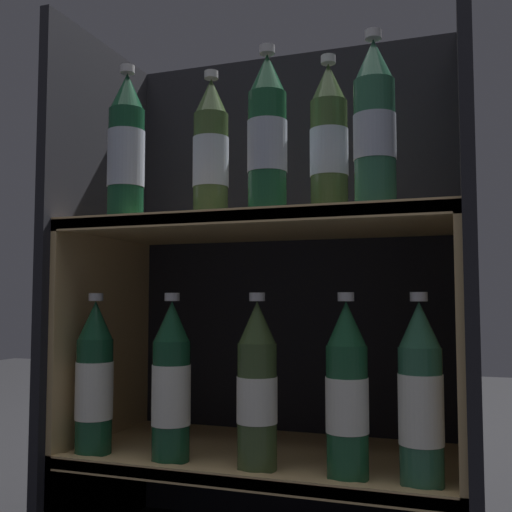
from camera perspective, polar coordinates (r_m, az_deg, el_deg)
The scene contains 15 objects.
fridge_back_wall at distance 1.29m, azimuth 3.32°, elevation -2.62°, with size 0.74×0.02×1.00m, color black.
fridge_side_left at distance 1.28m, azimuth -14.74°, elevation -2.48°, with size 0.02×0.38×1.00m, color black.
fridge_side_right at distance 1.06m, azimuth 19.65°, elevation -2.08°, with size 0.02×0.38×1.00m, color black.
shelf_lower at distance 1.15m, azimuth 0.69°, elevation -19.68°, with size 0.70×0.34×0.19m.
shelf_upper at distance 1.11m, azimuth 0.74°, elevation -5.18°, with size 0.70×0.34×0.62m.
bottle_upper_front_0 at distance 1.14m, azimuth -12.26°, elevation 9.81°, with size 0.07×0.07×0.29m.
bottle_upper_front_1 at distance 1.03m, azimuth 1.08°, elevation 11.27°, with size 0.07×0.07×0.29m.
bottle_upper_front_2 at distance 0.99m, azimuth 11.22°, elevation 12.00°, with size 0.07×0.07×0.29m.
bottle_upper_back_0 at distance 1.14m, azimuth -4.33°, elevation 9.69°, with size 0.07×0.07×0.29m.
bottle_upper_back_1 at distance 1.08m, azimuth 6.96°, elevation 10.60°, with size 0.07×0.07×0.29m.
bottle_lower_front_0 at distance 1.15m, azimuth -15.14°, elevation -11.41°, with size 0.07×0.07×0.29m.
bottle_lower_front_1 at distance 1.07m, azimuth -8.07°, elevation -12.06°, with size 0.07×0.07×0.29m.
bottle_lower_front_2 at distance 1.01m, azimuth 0.10°, elevation -12.50°, with size 0.07×0.07×0.29m.
bottle_lower_front_3 at distance 0.97m, azimuth 8.66°, elevation -12.81°, with size 0.07×0.07×0.29m.
bottle_lower_front_4 at distance 0.96m, azimuth 15.41°, elevation -12.89°, with size 0.07×0.07×0.29m.
Camera 1 is at (0.35, -0.89, 0.47)m, focal length 42.00 mm.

